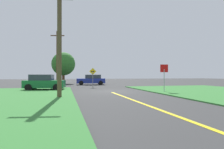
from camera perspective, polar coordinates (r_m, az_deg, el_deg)
name	(u,v)px	position (r m, az deg, el deg)	size (l,w,h in m)	color
ground_plane	(109,91)	(18.27, -0.76, -5.10)	(120.00, 120.00, 0.00)	#363636
lane_stripe_center	(143,104)	(10.68, 9.17, -8.59)	(0.20, 14.00, 0.01)	yellow
stop_sign	(164,73)	(17.91, 15.33, 0.46)	(0.69, 0.21, 2.53)	#9EA0A8
car_approaching_junction	(91,80)	(30.95, -6.23, -1.57)	(4.62, 2.42, 1.62)	navy
parked_car_near_building	(44,82)	(21.13, -19.67, -2.23)	(4.24, 2.54, 1.62)	#196B33
utility_pole_near	(59,42)	(13.66, -15.45, 9.28)	(1.79, 0.42, 7.39)	brown
utility_pole_mid	(57,58)	(26.26, -15.99, 4.73)	(1.79, 0.47, 7.38)	brown
direction_sign	(93,75)	(24.55, -5.77, -0.21)	(0.91, 0.08, 2.49)	slate
oak_tree_left	(63,64)	(35.55, -14.33, 3.08)	(4.21, 4.21, 5.70)	brown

